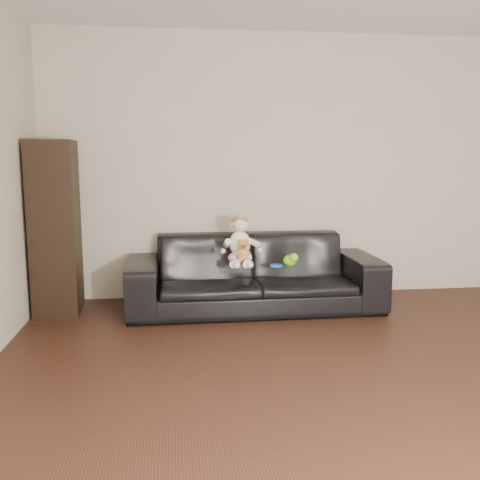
{
  "coord_description": "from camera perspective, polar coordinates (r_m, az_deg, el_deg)",
  "views": [
    {
      "loc": [
        -1.22,
        -2.55,
        1.4
      ],
      "look_at": [
        -0.65,
        2.14,
        0.66
      ],
      "focal_mm": 40.0,
      "sensor_mm": 36.0,
      "label": 1
    }
  ],
  "objects": [
    {
      "name": "floor",
      "position": [
        3.16,
        17.48,
        -17.95
      ],
      "size": [
        5.5,
        5.5,
        0.0
      ],
      "primitive_type": "plane",
      "color": "#341B12",
      "rests_on": "ground"
    },
    {
      "name": "wall_back",
      "position": [
        5.44,
        6.06,
        7.75
      ],
      "size": [
        5.0,
        0.0,
        5.0
      ],
      "primitive_type": "plane",
      "rotation": [
        1.57,
        0.0,
        0.0
      ],
      "color": "#B2A996",
      "rests_on": "ground"
    },
    {
      "name": "sofa",
      "position": [
        4.97,
        1.5,
        -3.5
      ],
      "size": [
        2.32,
        0.93,
        0.68
      ],
      "primitive_type": "imported",
      "rotation": [
        0.0,
        0.0,
        0.01
      ],
      "color": "black",
      "rests_on": "floor"
    },
    {
      "name": "cabinet",
      "position": [
        5.06,
        -19.08,
        1.24
      ],
      "size": [
        0.42,
        0.55,
        1.55
      ],
      "primitive_type": "cube",
      "rotation": [
        0.0,
        0.0,
        0.06
      ],
      "color": "black",
      "rests_on": "floor"
    },
    {
      "name": "shelf_item",
      "position": [
        5.02,
        -19.06,
        5.18
      ],
      "size": [
        0.19,
        0.26,
        0.28
      ],
      "primitive_type": "cube",
      "rotation": [
        0.0,
        0.0,
        0.06
      ],
      "color": "silver",
      "rests_on": "cabinet"
    },
    {
      "name": "baby",
      "position": [
        4.77,
        0.02,
        -0.33
      ],
      "size": [
        0.34,
        0.4,
        0.44
      ],
      "rotation": [
        0.0,
        0.0,
        -0.33
      ],
      "color": "#FAD3D9",
      "rests_on": "sofa"
    },
    {
      "name": "teddy_bear",
      "position": [
        4.65,
        0.34,
        -1.15
      ],
      "size": [
        0.12,
        0.12,
        0.19
      ],
      "rotation": [
        0.0,
        0.0,
        -0.19
      ],
      "color": "#BC7F35",
      "rests_on": "sofa"
    },
    {
      "name": "toy_green",
      "position": [
        4.75,
        5.33,
        -2.2
      ],
      "size": [
        0.17,
        0.18,
        0.1
      ],
      "primitive_type": "ellipsoid",
      "rotation": [
        0.0,
        0.0,
        -0.42
      ],
      "color": "#74D719",
      "rests_on": "sofa"
    },
    {
      "name": "toy_rattle",
      "position": [
        4.86,
        5.53,
        -2.11
      ],
      "size": [
        0.08,
        0.08,
        0.07
      ],
      "primitive_type": "sphere",
      "rotation": [
        0.0,
        0.0,
        -0.16
      ],
      "color": "#C55517",
      "rests_on": "sofa"
    },
    {
      "name": "toy_blue_disc",
      "position": [
        4.73,
        3.9,
        -2.73
      ],
      "size": [
        0.14,
        0.14,
        0.02
      ],
      "primitive_type": "cylinder",
      "rotation": [
        0.0,
        0.0,
        -0.38
      ],
      "color": "blue",
      "rests_on": "sofa"
    }
  ]
}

